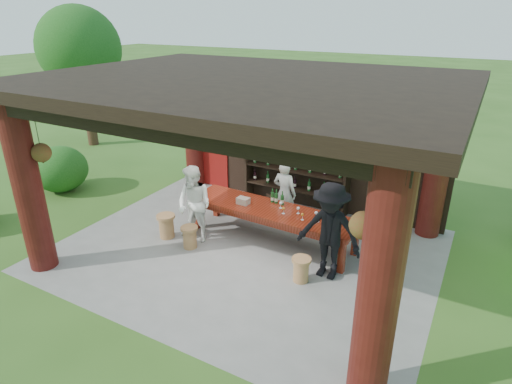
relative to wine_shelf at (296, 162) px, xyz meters
The scene contains 15 objects.
ground 2.72m from the wine_shelf, 89.40° to the right, with size 90.00×90.00×0.00m, color #2D5119.
pavilion 2.24m from the wine_shelf, 89.64° to the right, with size 7.50×6.00×3.60m.
wine_shelf is the anchor object (origin of this frame).
tasting_table 1.95m from the wine_shelf, 81.19° to the right, with size 3.73×1.12×0.75m.
stool_near_left 3.25m from the wine_shelf, 109.84° to the right, with size 0.36×0.36×0.47m.
stool_near_right 3.39m from the wine_shelf, 63.77° to the right, with size 0.36×0.36×0.47m.
stool_far_left 3.44m from the wine_shelf, 122.11° to the right, with size 0.40×0.40×0.53m.
host 1.13m from the wine_shelf, 79.10° to the right, with size 0.56×0.37×1.54m, color beige.
guest_woman 2.86m from the wine_shelf, 113.90° to the right, with size 0.81×0.63×1.66m, color white.
guest_man 3.12m from the wine_shelf, 54.73° to the right, with size 1.20×0.69×1.85m, color black.
table_bottles 1.59m from the wine_shelf, 80.45° to the right, with size 0.33×0.11×0.31m.
table_glasses 2.17m from the wine_shelf, 61.83° to the right, with size 1.13×0.36×0.15m.
napkin_basket 1.99m from the wine_shelf, 100.53° to the right, with size 0.26×0.18×0.14m, color #BF6672.
shrubs 3.69m from the wine_shelf, 22.07° to the right, with size 14.93×7.09×1.36m.
trees 4.09m from the wine_shelf, 21.12° to the right, with size 20.90×9.85×4.80m.
Camera 1 is at (3.88, -6.64, 4.56)m, focal length 30.00 mm.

